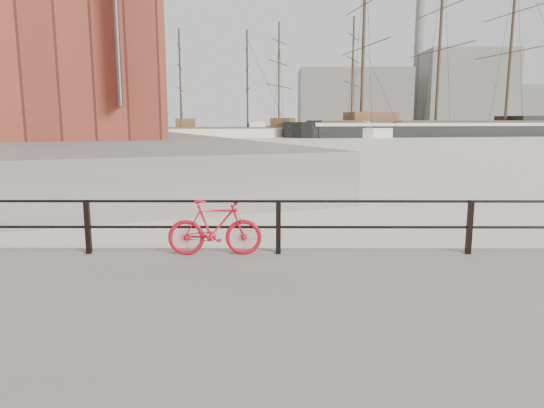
% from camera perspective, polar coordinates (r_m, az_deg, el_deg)
% --- Properties ---
extents(ground, '(400.00, 400.00, 0.00)m').
position_cam_1_polar(ground, '(9.91, 21.58, -7.18)').
color(ground, white).
rests_on(ground, ground).
extents(far_quay, '(78.44, 148.07, 1.80)m').
position_cam_1_polar(far_quay, '(88.67, -24.24, 7.60)').
color(far_quay, gray).
rests_on(far_quay, ground).
extents(guardrail, '(28.00, 0.10, 1.00)m').
position_cam_1_polar(guardrail, '(9.57, 22.22, -2.55)').
color(guardrail, black).
rests_on(guardrail, promenade).
extents(bicycle, '(1.70, 0.31, 1.02)m').
position_cam_1_polar(bicycle, '(8.84, -6.75, -2.78)').
color(bicycle, red).
rests_on(bicycle, promenade).
extents(barque_black, '(69.72, 35.91, 37.20)m').
position_cam_1_polar(barque_black, '(98.36, 18.60, 7.53)').
color(barque_black, black).
rests_on(barque_black, ground).
extents(schooner_mid, '(33.17, 22.78, 21.84)m').
position_cam_1_polar(schooner_mid, '(91.31, 4.95, 7.87)').
color(schooner_mid, beige).
rests_on(schooner_mid, ground).
extents(schooner_left, '(26.82, 14.31, 19.42)m').
position_cam_1_polar(schooner_left, '(88.11, -6.71, 7.78)').
color(schooner_left, silver).
rests_on(schooner_left, ground).
extents(workboat_near, '(11.72, 4.73, 7.00)m').
position_cam_1_polar(workboat_near, '(44.15, -25.55, 5.12)').
color(workboat_near, black).
rests_on(workboat_near, ground).
extents(workboat_far, '(12.31, 6.65, 7.00)m').
position_cam_1_polar(workboat_far, '(58.60, -25.51, 6.01)').
color(workboat_far, black).
rests_on(workboat_far, ground).
extents(apartment_mustard, '(26.02, 22.15, 22.20)m').
position_cam_1_polar(apartment_mustard, '(56.76, -28.58, 18.81)').
color(apartment_mustard, gold).
rests_on(apartment_mustard, far_quay).
extents(apartment_cream, '(24.16, 21.40, 21.20)m').
position_cam_1_polar(apartment_cream, '(79.36, -26.61, 15.63)').
color(apartment_cream, beige).
rests_on(apartment_cream, far_quay).
extents(apartment_grey, '(26.02, 22.15, 23.20)m').
position_cam_1_polar(apartment_grey, '(101.29, -25.65, 14.75)').
color(apartment_grey, gray).
rests_on(apartment_grey, far_quay).
extents(apartment_brick, '(27.87, 22.90, 21.20)m').
position_cam_1_polar(apartment_brick, '(124.08, -24.93, 13.22)').
color(apartment_brick, brown).
rests_on(apartment_brick, far_quay).
extents(industrial_west, '(32.00, 18.00, 18.00)m').
position_cam_1_polar(industrial_west, '(150.81, 9.43, 11.88)').
color(industrial_west, gray).
rests_on(industrial_west, ground).
extents(industrial_mid, '(26.00, 20.00, 24.00)m').
position_cam_1_polar(industrial_mid, '(164.86, 21.56, 12.19)').
color(industrial_mid, gray).
rests_on(industrial_mid, ground).
extents(industrial_east, '(20.00, 16.00, 14.00)m').
position_cam_1_polar(industrial_east, '(178.60, 27.86, 9.90)').
color(industrial_east, gray).
rests_on(industrial_east, ground).
extents(smokestack, '(2.80, 2.80, 44.00)m').
position_cam_1_polar(smokestack, '(166.35, 16.79, 15.88)').
color(smokestack, gray).
rests_on(smokestack, ground).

